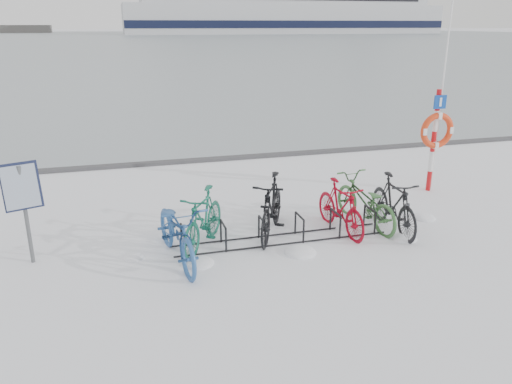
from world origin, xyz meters
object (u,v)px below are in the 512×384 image
(info_board, at_px, (22,192))
(cruise_ferry, at_px, (285,4))
(lifebuoy_station, at_px, (437,131))
(bike_rack, at_px, (281,231))

(info_board, distance_m, cruise_ferry, 214.20)
(info_board, relative_size, lifebuoy_station, 0.40)
(info_board, distance_m, lifebuoy_station, 8.76)
(bike_rack, bearing_deg, cruise_ferry, 71.34)
(lifebuoy_station, bearing_deg, bike_rack, -157.83)
(bike_rack, height_order, cruise_ferry, cruise_ferry)
(info_board, height_order, lifebuoy_station, lifebuoy_station)
(lifebuoy_station, bearing_deg, cruise_ferry, 72.31)
(cruise_ferry, bearing_deg, info_board, -109.77)
(lifebuoy_station, relative_size, cruise_ferry, 0.03)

